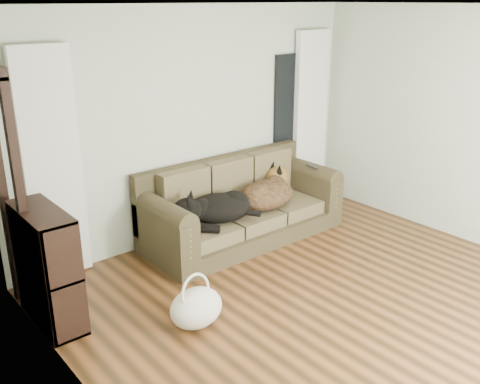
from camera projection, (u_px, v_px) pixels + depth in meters
floor at (363, 319)px, 4.68m from camera, size 5.00×5.00×0.00m
ceiling at (392, 5)px, 3.79m from camera, size 5.00×5.00×0.00m
wall_back at (195, 125)px, 6.05m from camera, size 4.50×0.04×2.60m
wall_left at (118, 262)px, 2.89m from camera, size 0.04×5.00×2.60m
curtain_left at (52, 167)px, 5.03m from camera, size 0.55×0.08×2.25m
curtain_right at (310, 118)px, 7.12m from camera, size 0.55×0.08×2.25m
window_pane at (289, 101)px, 6.86m from camera, size 0.50×0.03×1.20m
door_casing at (12, 200)px, 4.49m from camera, size 0.07×0.60×2.10m
sofa at (244, 202)px, 6.13m from camera, size 2.36×1.02×0.97m
dog_black_lab at (215, 210)px, 5.80m from camera, size 0.87×0.75×0.31m
dog_shepherd at (267, 194)px, 6.24m from camera, size 0.85×0.65×0.35m
tv_remote at (312, 166)px, 6.47m from camera, size 0.07×0.19×0.02m
tote_bag at (196, 309)px, 4.54m from camera, size 0.53×0.43×0.35m
bookshelf at (48, 268)px, 4.51m from camera, size 0.35×0.84×1.03m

